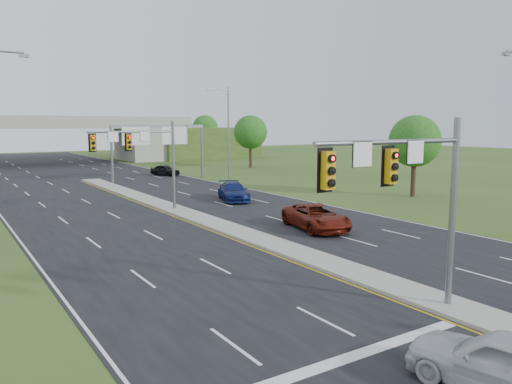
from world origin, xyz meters
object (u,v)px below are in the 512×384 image
at_px(signal_mast_far, 146,151).
at_px(overpass, 43,143).
at_px(car_far_a, 316,217).
at_px(signal_mast_near, 414,186).
at_px(car_white, 505,364).
at_px(car_far_b, 234,192).
at_px(sign_gantry, 158,137).
at_px(car_far_c, 165,170).

xyz_separation_m(signal_mast_far, overpass, (2.26, 55.07, -1.17)).
bearing_deg(car_far_a, signal_mast_near, -105.79).
xyz_separation_m(overpass, car_far_a, (4.80, -66.61, -2.73)).
relative_size(signal_mast_far, overpass, 0.09).
bearing_deg(car_white, signal_mast_near, -123.05).
xyz_separation_m(signal_mast_near, car_white, (-1.76, -4.50, -3.88)).
bearing_deg(signal_mast_near, car_far_b, 71.99).
bearing_deg(signal_mast_far, car_far_a, -58.51).
relative_size(sign_gantry, car_white, 2.40).
relative_size(signal_mast_near, car_white, 1.45).
distance_m(car_white, car_far_b, 33.19).
height_order(signal_mast_near, car_far_c, signal_mast_near).
xyz_separation_m(sign_gantry, car_far_c, (3.17, 5.64, -4.51)).
xyz_separation_m(signal_mast_far, sign_gantry, (8.95, 19.99, 0.51)).
distance_m(signal_mast_near, car_far_b, 28.63).
bearing_deg(car_white, car_far_a, -127.85).
relative_size(overpass, car_far_a, 13.81).
bearing_deg(car_far_b, overpass, 116.49).
bearing_deg(signal_mast_near, car_far_c, 76.54).
bearing_deg(car_far_a, car_far_b, 94.71).
relative_size(car_far_a, car_far_c, 1.39).
xyz_separation_m(signal_mast_far, car_far_c, (12.12, 25.63, -4.00)).
bearing_deg(sign_gantry, signal_mast_near, -101.25).
distance_m(overpass, car_far_b, 53.57).
distance_m(signal_mast_far, car_far_b, 9.81).
distance_m(signal_mast_far, car_far_c, 28.63).
height_order(signal_mast_near, car_far_a, signal_mast_near).
height_order(signal_mast_near, car_far_b, signal_mast_near).
bearing_deg(overpass, signal_mast_far, -92.35).
relative_size(signal_mast_near, signal_mast_far, 1.00).
xyz_separation_m(signal_mast_far, car_far_a, (7.06, -11.53, -3.90)).
bearing_deg(signal_mast_near, signal_mast_far, 90.00).
distance_m(sign_gantry, overpass, 35.75).
bearing_deg(signal_mast_far, car_far_c, 64.69).
bearing_deg(car_white, car_far_c, -115.83).
height_order(signal_mast_far, car_far_a, signal_mast_far).
xyz_separation_m(car_far_b, car_far_c, (3.35, 23.66, -0.08)).
height_order(car_far_b, car_far_c, car_far_b).
height_order(signal_mast_far, sign_gantry, signal_mast_far).
bearing_deg(car_far_b, car_far_c, 101.44).
relative_size(overpass, car_far_c, 19.25).
xyz_separation_m(signal_mast_far, car_white, (-1.76, -29.50, -3.88)).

